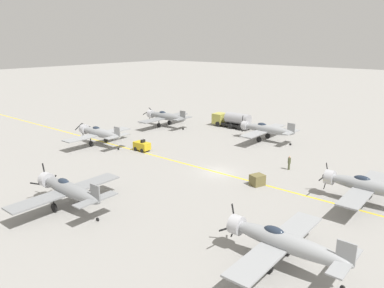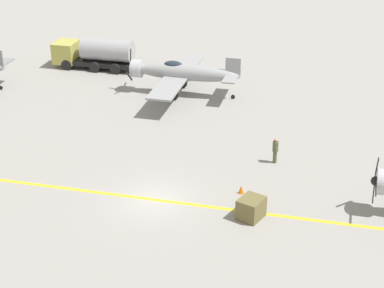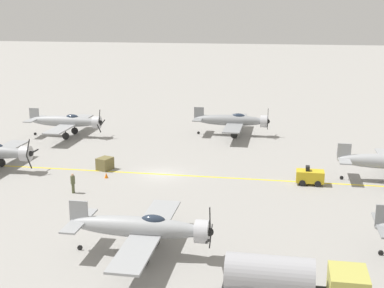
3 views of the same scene
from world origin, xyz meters
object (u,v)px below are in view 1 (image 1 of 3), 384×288
(supply_crate_by_tanker, at_px, (257,180))
(traffic_cone, at_px, (261,175))
(ground_crew_walking, at_px, (289,162))
(airplane_near_left, at_px, (283,242))
(airplane_far_right, at_px, (165,116))
(fuel_tanker, at_px, (232,120))
(airplane_mid_left, at_px, (68,189))
(airplane_far_center, at_px, (99,133))
(airplane_near_center, at_px, (369,186))
(airplane_mid_right, at_px, (266,129))
(tow_tractor, at_px, (142,146))

(supply_crate_by_tanker, xyz_separation_m, traffic_cone, (2.70, 1.05, -0.36))
(ground_crew_walking, xyz_separation_m, traffic_cone, (-4.74, 1.51, -0.74))
(traffic_cone, bearing_deg, airplane_near_left, -146.05)
(airplane_far_right, bearing_deg, fuel_tanker, -70.68)
(airplane_near_left, distance_m, supply_crate_by_tanker, 16.34)
(airplane_far_right, xyz_separation_m, airplane_mid_left, (-33.26, -18.09, 0.00))
(airplane_far_center, bearing_deg, supply_crate_by_tanker, -84.43)
(ground_crew_walking, bearing_deg, airplane_far_right, 74.57)
(ground_crew_walking, bearing_deg, traffic_cone, 162.29)
(fuel_tanker, distance_m, ground_crew_walking, 25.21)
(airplane_far_center, distance_m, ground_crew_walking, 30.17)
(traffic_cone, bearing_deg, airplane_near_center, -90.94)
(supply_crate_by_tanker, bearing_deg, airplane_far_right, 62.02)
(airplane_mid_right, xyz_separation_m, airplane_mid_left, (-36.06, 2.42, 0.00))
(airplane_near_left, xyz_separation_m, tow_tractor, (14.32, 30.44, -1.22))
(airplane_mid_left, xyz_separation_m, tow_tractor, (18.69, 9.29, -1.22))
(airplane_near_left, distance_m, airplane_near_center, 15.74)
(airplane_near_left, height_order, fuel_tanker, airplane_near_left)
(airplane_far_center, xyz_separation_m, traffic_cone, (3.56, -27.48, -1.74))
(airplane_far_right, relative_size, airplane_mid_left, 1.00)
(airplane_near_left, relative_size, supply_crate_by_tanker, 7.84)
(airplane_mid_right, bearing_deg, airplane_far_right, 112.31)
(airplane_far_right, bearing_deg, tow_tractor, -165.34)
(traffic_cone, bearing_deg, fuel_tanker, 41.18)
(airplane_far_center, relative_size, fuel_tanker, 1.50)
(airplane_far_right, height_order, tow_tractor, airplane_far_right)
(airplane_near_left, bearing_deg, ground_crew_walking, 7.37)
(tow_tractor, bearing_deg, airplane_mid_left, -153.58)
(airplane_mid_left, xyz_separation_m, ground_crew_walking, (24.95, -12.00, -1.00))
(fuel_tanker, bearing_deg, airplane_near_left, -141.79)
(airplane_near_center, relative_size, ground_crew_walking, 6.48)
(airplane_mid_right, height_order, supply_crate_by_tanker, airplane_mid_right)
(supply_crate_by_tanker, bearing_deg, tow_tractor, 86.77)
(airplane_far_center, xyz_separation_m, supply_crate_by_tanker, (0.87, -28.53, -1.37))
(airplane_far_center, bearing_deg, airplane_mid_left, -130.59)
(airplane_mid_right, relative_size, ground_crew_walking, 6.48)
(tow_tractor, height_order, ground_crew_walking, ground_crew_walking)
(airplane_far_right, relative_size, supply_crate_by_tanker, 7.84)
(airplane_mid_right, xyz_separation_m, airplane_far_right, (-2.80, 20.51, 0.00))
(ground_crew_walking, height_order, supply_crate_by_tanker, ground_crew_walking)
(airplane_mid_right, bearing_deg, supply_crate_by_tanker, -139.28)
(airplane_mid_left, bearing_deg, airplane_far_right, 33.80)
(airplane_near_center, height_order, airplane_mid_left, airplane_mid_left)
(airplane_far_center, relative_size, traffic_cone, 21.82)
(airplane_mid_left, bearing_deg, airplane_mid_right, 1.42)
(ground_crew_walking, bearing_deg, airplane_far_center, 105.97)
(airplane_near_center, distance_m, airplane_mid_right, 26.11)
(airplane_far_center, bearing_deg, tow_tractor, -71.33)
(tow_tractor, distance_m, traffic_cone, 19.84)
(airplane_mid_right, xyz_separation_m, traffic_cone, (-15.85, -8.06, -1.74))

